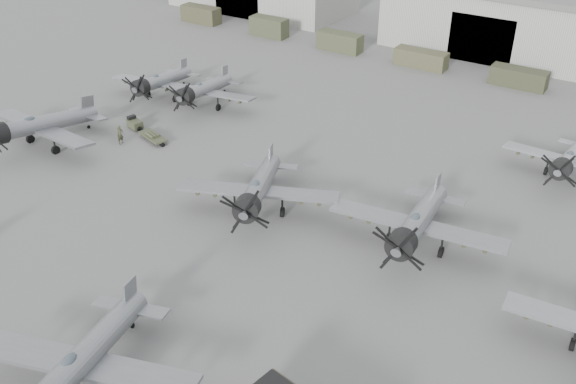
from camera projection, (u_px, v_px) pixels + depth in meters
The scene contains 16 objects.
ground at pixel (195, 306), 41.74m from camera, with size 220.00×220.00×0.00m, color #555553.
hangar_center at pixel (499, 16), 84.00m from camera, with size 29.00×14.80×8.70m.
support_truck_0 at pixel (201, 14), 96.17m from camera, with size 6.15×2.20×2.42m, color #41402A.
support_truck_1 at pixel (269, 27), 90.31m from camera, with size 5.44×2.20×2.64m, color #3F452D.
support_truck_2 at pixel (340, 42), 85.04m from camera, with size 6.05×2.20×2.39m, color #41452D.
support_truck_3 at pixel (421, 59), 79.73m from camera, with size 6.57×2.20×2.10m, color #4A4930.
support_truck_4 at pixel (519, 78), 74.07m from camera, with size 6.41×2.20×2.14m, color #373A26.
aircraft_near_1 at pixel (79, 364), 34.19m from camera, with size 13.13×11.82×5.25m.
aircraft_mid_0 at pixel (37, 126), 59.81m from camera, with size 13.05×11.75×5.22m.
aircraft_mid_1 at pixel (258, 190), 49.91m from camera, with size 12.50×11.32×5.11m.
aircraft_mid_2 at pixel (417, 223), 45.78m from camera, with size 13.10×11.79×5.20m.
aircraft_far_0 at pixel (202, 90), 68.10m from camera, with size 11.73×10.56×4.66m.
aircraft_far_1 at pixel (570, 159), 54.77m from camera, with size 11.33×10.20×4.54m.
aircraft_extra_259 at pixel (159, 82), 70.12m from camera, with size 11.73×10.56×4.66m.
tug_trailer at pixel (142, 129), 63.72m from camera, with size 6.19×2.85×1.23m.
ground_crew at pixel (120, 135), 61.43m from camera, with size 0.68×0.45×1.88m, color #40432C.
Camera 1 is at (22.47, -23.48, 27.88)m, focal length 40.00 mm.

